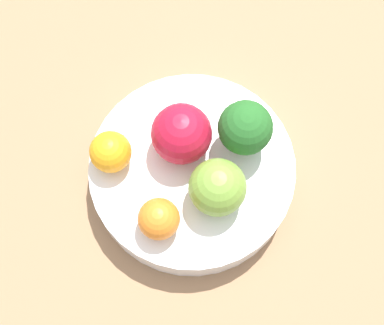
{
  "coord_description": "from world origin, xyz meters",
  "views": [
    {
      "loc": [
        -0.15,
        -0.13,
        0.6
      ],
      "look_at": [
        0.0,
        0.0,
        0.07
      ],
      "focal_mm": 50.0,
      "sensor_mm": 36.0,
      "label": 1
    }
  ],
  "objects": [
    {
      "name": "apple_red",
      "position": [
        0.01,
        0.02,
        0.09
      ],
      "size": [
        0.06,
        0.06,
        0.06
      ],
      "color": "#B7142D",
      "rests_on": "bowl"
    },
    {
      "name": "broccoli",
      "position": [
        0.06,
        -0.02,
        0.1
      ],
      "size": [
        0.06,
        0.06,
        0.07
      ],
      "color": "#99C17A",
      "rests_on": "bowl"
    },
    {
      "name": "table_surface",
      "position": [
        0.0,
        0.0,
        0.01
      ],
      "size": [
        1.2,
        1.2,
        0.02
      ],
      "color": "#936D4C",
      "rests_on": "ground_plane"
    },
    {
      "name": "bowl",
      "position": [
        0.0,
        0.0,
        0.04
      ],
      "size": [
        0.22,
        0.22,
        0.04
      ],
      "color": "white",
      "rests_on": "table_surface"
    },
    {
      "name": "ground_plane",
      "position": [
        0.0,
        0.0,
        0.0
      ],
      "size": [
        6.0,
        6.0,
        0.0
      ],
      "primitive_type": "plane",
      "color": "gray"
    },
    {
      "name": "apple_green",
      "position": [
        -0.01,
        -0.04,
        0.09
      ],
      "size": [
        0.06,
        0.06,
        0.06
      ],
      "color": "olive",
      "rests_on": "bowl"
    },
    {
      "name": "orange_front",
      "position": [
        -0.05,
        0.07,
        0.08
      ],
      "size": [
        0.04,
        0.04,
        0.04
      ],
      "color": "orange",
      "rests_on": "bowl"
    },
    {
      "name": "orange_back",
      "position": [
        -0.07,
        -0.02,
        0.08
      ],
      "size": [
        0.04,
        0.04,
        0.04
      ],
      "color": "orange",
      "rests_on": "bowl"
    }
  ]
}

